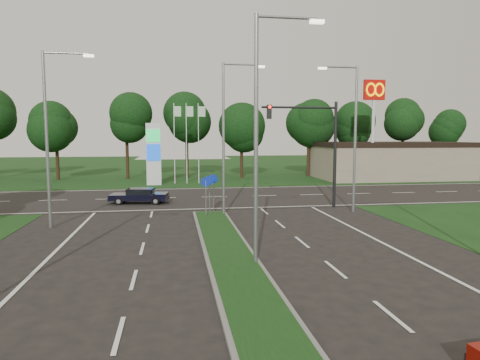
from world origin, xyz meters
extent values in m
plane|color=black|center=(0.00, 0.00, 0.00)|extent=(160.00, 160.00, 0.00)
cube|color=#133311|center=(0.00, 55.00, 0.00)|extent=(160.00, 50.00, 0.02)
cube|color=black|center=(0.00, 24.00, 0.00)|extent=(160.00, 12.00, 0.02)
cube|color=slate|center=(0.00, 4.00, 0.06)|extent=(2.00, 26.00, 0.12)
cube|color=gray|center=(22.00, 36.00, 2.00)|extent=(16.00, 9.00, 4.00)
cylinder|color=gray|center=(0.80, 6.00, 4.50)|extent=(0.16, 0.16, 9.00)
cylinder|color=gray|center=(1.90, 6.00, 8.90)|extent=(2.20, 0.10, 0.10)
cube|color=#FFF2CC|center=(3.00, 6.00, 8.80)|extent=(0.50, 0.22, 0.12)
cylinder|color=gray|center=(0.80, 16.00, 4.50)|extent=(0.16, 0.16, 9.00)
cylinder|color=gray|center=(1.90, 16.00, 8.90)|extent=(2.20, 0.10, 0.10)
cube|color=#FFF2CC|center=(3.00, 16.00, 8.80)|extent=(0.50, 0.22, 0.12)
cylinder|color=gray|center=(-8.50, 14.00, 4.50)|extent=(0.16, 0.16, 9.00)
cylinder|color=gray|center=(-7.40, 14.00, 8.90)|extent=(2.20, 0.10, 0.10)
cube|color=#FFF2CC|center=(-6.30, 14.00, 8.80)|extent=(0.50, 0.22, 0.12)
cylinder|color=gray|center=(9.00, 16.00, 4.50)|extent=(0.16, 0.16, 9.00)
cylinder|color=gray|center=(7.90, 16.00, 8.90)|extent=(2.20, 0.10, 0.10)
cube|color=#FFF2CC|center=(6.80, 16.00, 8.80)|extent=(0.50, 0.22, 0.12)
cylinder|color=black|center=(8.50, 18.00, 3.50)|extent=(0.20, 0.20, 7.00)
cylinder|color=black|center=(6.00, 18.00, 6.60)|extent=(5.00, 0.14, 0.14)
cube|color=black|center=(4.00, 18.00, 6.30)|extent=(0.28, 0.28, 0.90)
sphere|color=#FF190C|center=(4.00, 17.82, 6.60)|extent=(0.20, 0.20, 0.20)
cylinder|color=gray|center=(-0.30, 15.50, 1.10)|extent=(0.06, 0.06, 2.20)
cylinder|color=#0C26A5|center=(-0.30, 15.50, 2.10)|extent=(0.56, 0.04, 0.56)
cylinder|color=gray|center=(0.00, 16.50, 1.10)|extent=(0.06, 0.06, 2.20)
cylinder|color=#0C26A5|center=(0.00, 16.50, 2.10)|extent=(0.56, 0.04, 0.56)
cylinder|color=gray|center=(0.30, 17.20, 1.10)|extent=(0.06, 0.06, 2.20)
cylinder|color=#0C26A5|center=(0.30, 17.20, 2.10)|extent=(0.56, 0.04, 0.56)
cube|color=silver|center=(-4.00, 33.00, 3.00)|extent=(1.40, 0.30, 6.00)
cube|color=#0CA53F|center=(-4.00, 32.82, 4.80)|extent=(1.30, 0.08, 1.20)
cube|color=#0C3FBF|center=(-4.00, 32.82, 3.20)|extent=(1.30, 0.08, 1.60)
cylinder|color=silver|center=(-2.00, 34.00, 4.00)|extent=(0.08, 0.08, 8.00)
cube|color=#B2D8B2|center=(-1.65, 34.00, 7.20)|extent=(0.70, 0.02, 1.00)
cylinder|color=silver|center=(-0.80, 34.00, 4.00)|extent=(0.08, 0.08, 8.00)
cube|color=#B2D8B2|center=(-0.45, 34.00, 7.20)|extent=(0.70, 0.02, 1.00)
cylinder|color=silver|center=(0.40, 34.00, 4.00)|extent=(0.08, 0.08, 8.00)
cube|color=#B2D8B2|center=(0.75, 34.00, 7.20)|extent=(0.70, 0.02, 1.00)
cylinder|color=silver|center=(18.00, 32.00, 5.00)|extent=(0.30, 0.30, 10.00)
cube|color=#BF0C07|center=(18.00, 32.00, 9.40)|extent=(2.20, 0.35, 2.00)
torus|color=#FFC600|center=(17.55, 31.78, 9.40)|extent=(1.06, 0.16, 1.06)
torus|color=#FFC600|center=(18.45, 31.78, 9.40)|extent=(1.06, 0.16, 1.06)
cylinder|color=black|center=(0.00, 40.00, 2.20)|extent=(0.36, 0.36, 4.40)
sphere|color=black|center=(0.00, 40.00, 6.50)|extent=(6.00, 6.00, 6.00)
sphere|color=black|center=(0.30, 39.80, 7.50)|extent=(4.80, 4.80, 4.80)
cube|color=black|center=(-4.56, 21.51, 0.49)|extent=(4.11, 2.08, 0.40)
cube|color=black|center=(-4.48, 21.50, 0.88)|extent=(1.89, 1.57, 0.38)
cube|color=black|center=(-4.48, 21.50, 1.07)|extent=(1.57, 1.45, 0.04)
cylinder|color=black|center=(-5.90, 20.94, 0.28)|extent=(0.57, 0.24, 0.56)
cylinder|color=black|center=(-5.72, 22.38, 0.28)|extent=(0.57, 0.24, 0.56)
cylinder|color=black|center=(-3.39, 20.64, 0.28)|extent=(0.57, 0.24, 0.56)
cylinder|color=black|center=(-3.22, 22.08, 0.28)|extent=(0.57, 0.24, 0.56)
camera|label=1|loc=(-2.15, -9.11, 4.73)|focal=32.00mm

